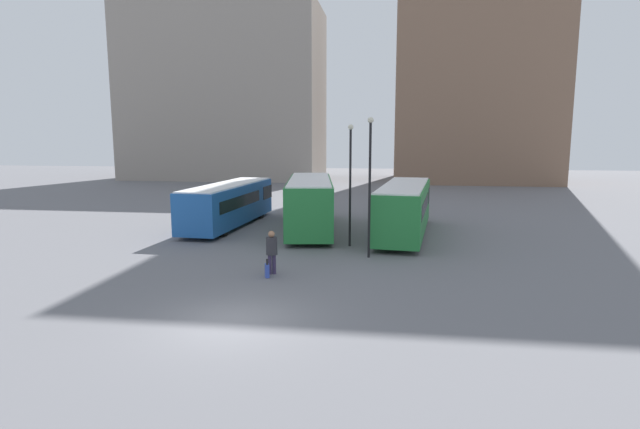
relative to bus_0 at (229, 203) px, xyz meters
name	(u,v)px	position (x,y,z in m)	size (l,w,h in m)	color
ground_plane	(231,323)	(5.58, -16.76, -1.50)	(160.00, 160.00, 0.00)	slate
building_block_left	(226,95)	(-12.87, 38.05, 10.16)	(26.65, 13.97, 23.31)	gray
building_block_right	(476,19)	(20.69, 38.05, 19.27)	(19.98, 15.57, 41.54)	#7F604C
bus_0	(229,203)	(0.00, 0.00, 0.00)	(3.06, 10.97, 2.74)	#1E56A3
bus_1	(310,202)	(5.44, -0.84, 0.24)	(4.19, 11.01, 3.20)	#237A38
bus_2	(404,207)	(11.17, -1.64, 0.14)	(3.67, 11.01, 3.01)	#237A38
traveler	(272,248)	(5.51, -11.11, -0.40)	(0.61, 0.61, 1.85)	#382D4C
suitcase	(267,270)	(5.43, -11.62, -1.21)	(0.27, 0.39, 0.80)	#334CB2
lamp_post_0	(370,178)	(9.39, -7.57, 2.33)	(0.28, 0.28, 6.61)	black
lamp_post_1	(350,176)	(8.28, -5.16, 2.19)	(0.28, 0.28, 6.35)	black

